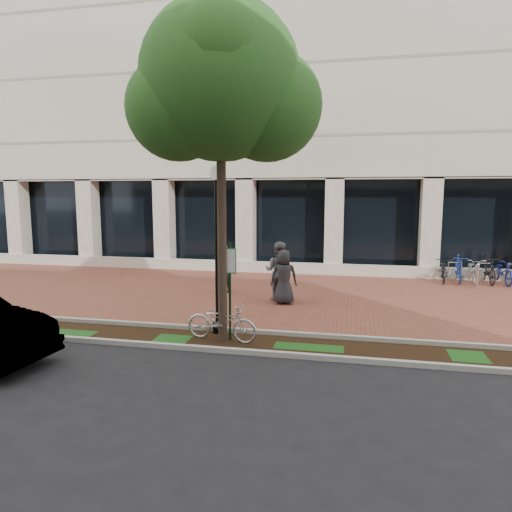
% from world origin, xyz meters
% --- Properties ---
extents(ground, '(120.00, 120.00, 0.00)m').
position_xyz_m(ground, '(0.00, 0.00, 0.00)').
color(ground, black).
rests_on(ground, ground).
extents(brick_plaza, '(40.00, 9.00, 0.01)m').
position_xyz_m(brick_plaza, '(0.00, 0.00, 0.01)').
color(brick_plaza, brown).
rests_on(brick_plaza, ground).
extents(planting_strip, '(40.00, 1.50, 0.01)m').
position_xyz_m(planting_strip, '(0.00, -5.25, 0.01)').
color(planting_strip, black).
rests_on(planting_strip, ground).
extents(curb_plaza_side, '(40.00, 0.12, 0.12)m').
position_xyz_m(curb_plaza_side, '(0.00, -4.50, 0.06)').
color(curb_plaza_side, '#B4B3A9').
rests_on(curb_plaza_side, ground).
extents(curb_street_side, '(40.00, 0.12, 0.12)m').
position_xyz_m(curb_street_side, '(0.00, -6.00, 0.06)').
color(curb_street_side, '#B4B3A9').
rests_on(curb_street_side, ground).
extents(near_office_building, '(40.00, 12.12, 16.00)m').
position_xyz_m(near_office_building, '(0.00, 10.47, 10.05)').
color(near_office_building, beige).
rests_on(near_office_building, ground).
extents(parking_sign, '(0.34, 0.07, 2.39)m').
position_xyz_m(parking_sign, '(-0.04, -5.11, 1.52)').
color(parking_sign, '#143919').
rests_on(parking_sign, ground).
extents(lamppost, '(0.36, 0.36, 4.23)m').
position_xyz_m(lamppost, '(-0.50, -4.60, 2.39)').
color(lamppost, black).
rests_on(lamppost, ground).
extents(street_tree, '(4.36, 3.64, 7.91)m').
position_xyz_m(street_tree, '(-0.15, -5.15, 5.85)').
color(street_tree, '#49392A').
rests_on(street_tree, ground).
extents(locked_bicycle, '(1.90, 0.93, 0.96)m').
position_xyz_m(locked_bicycle, '(-0.23, -5.20, 0.48)').
color(locked_bicycle, silver).
rests_on(locked_bicycle, ground).
extents(pedestrian_left, '(0.75, 0.73, 1.74)m').
position_xyz_m(pedestrian_left, '(-1.67, 0.00, 0.87)').
color(pedestrian_left, '#252529').
rests_on(pedestrian_left, ground).
extents(pedestrian_mid, '(1.05, 0.87, 1.97)m').
position_xyz_m(pedestrian_mid, '(0.42, -0.66, 0.99)').
color(pedestrian_mid, slate).
rests_on(pedestrian_mid, ground).
extents(pedestrian_right, '(0.97, 0.75, 1.77)m').
position_xyz_m(pedestrian_right, '(0.68, -1.17, 0.88)').
color(pedestrian_right, '#252529').
rests_on(pedestrian_right, ground).
extents(bollard, '(0.12, 0.12, 0.98)m').
position_xyz_m(bollard, '(7.40, 2.58, 0.50)').
color(bollard, '#B6B6BB').
rests_on(bollard, ground).
extents(bike_rack_cluster, '(4.25, 1.98, 1.10)m').
position_xyz_m(bike_rack_cluster, '(8.12, 3.92, 0.52)').
color(bike_rack_cluster, black).
rests_on(bike_rack_cluster, ground).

